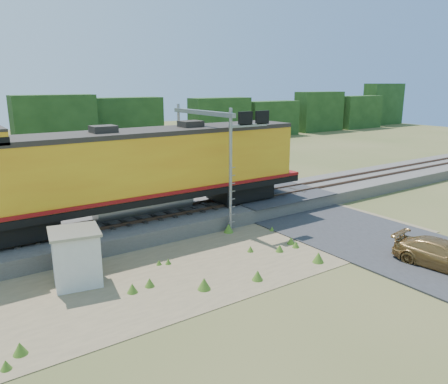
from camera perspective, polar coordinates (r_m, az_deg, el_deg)
ground at (r=21.09m, az=2.51°, el=-8.34°), size 140.00×140.00×0.00m
ballast at (r=25.70m, az=-5.61°, el=-3.29°), size 70.00×5.00×0.80m
rails at (r=25.56m, az=-5.63°, el=-2.27°), size 70.00×1.54×0.16m
dirt_shoulder at (r=20.42m, az=-2.88°, el=-9.08°), size 26.00×8.00×0.03m
road at (r=26.12m, az=13.86°, el=-4.08°), size 7.00×66.00×0.86m
tree_line_north at (r=55.01m, az=-22.39°, el=7.83°), size 130.00×3.00×6.50m
weed_clumps at (r=19.42m, az=-6.06°, el=-10.46°), size 15.00×6.20×0.56m
locomotive at (r=23.83m, az=-11.21°, el=2.92°), size 20.27×3.09×5.23m
shed at (r=18.90m, az=-18.76°, el=-8.03°), size 2.26×2.26×2.31m
signal_gantry at (r=25.12m, az=-1.36°, el=7.36°), size 2.69×6.20×6.78m
car at (r=21.82m, az=26.72°, el=-7.37°), size 2.32×4.49×1.25m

